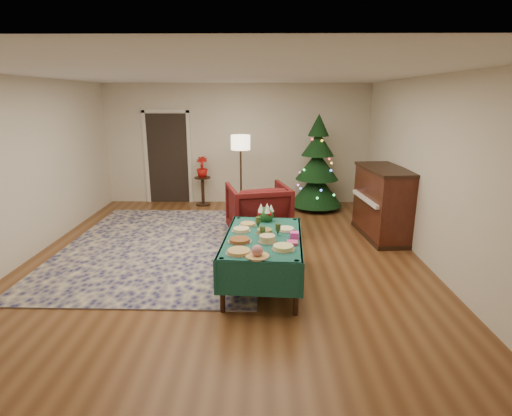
{
  "coord_description": "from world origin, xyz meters",
  "views": [
    {
      "loc": [
        0.55,
        -5.68,
        2.39
      ],
      "look_at": [
        0.48,
        -0.1,
        0.84
      ],
      "focal_mm": 28.0,
      "sensor_mm": 36.0,
      "label": 1
    }
  ],
  "objects_px": {
    "side_table": "(203,191)",
    "piano": "(383,204)",
    "floor_lamp": "(241,147)",
    "armchair": "(258,208)",
    "buffet_table": "(263,246)",
    "christmas_tree": "(317,167)",
    "gift_box": "(294,235)",
    "potted_plant": "(202,171)"
  },
  "relations": [
    {
      "from": "side_table",
      "to": "piano",
      "type": "xyz_separation_m",
      "value": [
        3.46,
        -2.12,
        0.29
      ]
    },
    {
      "from": "floor_lamp",
      "to": "armchair",
      "type": "bearing_deg",
      "value": -76.22
    },
    {
      "from": "buffet_table",
      "to": "side_table",
      "type": "height_order",
      "value": "buffet_table"
    },
    {
      "from": "christmas_tree",
      "to": "piano",
      "type": "distance_m",
      "value": 2.06
    },
    {
      "from": "armchair",
      "to": "side_table",
      "type": "height_order",
      "value": "armchair"
    },
    {
      "from": "floor_lamp",
      "to": "christmas_tree",
      "type": "bearing_deg",
      "value": 9.59
    },
    {
      "from": "piano",
      "to": "gift_box",
      "type": "bearing_deg",
      "value": -130.64
    },
    {
      "from": "floor_lamp",
      "to": "side_table",
      "type": "relative_size",
      "value": 2.52
    },
    {
      "from": "armchair",
      "to": "side_table",
      "type": "distance_m",
      "value": 2.47
    },
    {
      "from": "gift_box",
      "to": "christmas_tree",
      "type": "distance_m",
      "value": 3.9
    },
    {
      "from": "christmas_tree",
      "to": "floor_lamp",
      "type": "bearing_deg",
      "value": -170.41
    },
    {
      "from": "potted_plant",
      "to": "christmas_tree",
      "type": "distance_m",
      "value": 2.57
    },
    {
      "from": "buffet_table",
      "to": "floor_lamp",
      "type": "bearing_deg",
      "value": 97.53
    },
    {
      "from": "armchair",
      "to": "floor_lamp",
      "type": "height_order",
      "value": "floor_lamp"
    },
    {
      "from": "armchair",
      "to": "piano",
      "type": "bearing_deg",
      "value": 165.8
    },
    {
      "from": "potted_plant",
      "to": "piano",
      "type": "height_order",
      "value": "piano"
    },
    {
      "from": "buffet_table",
      "to": "armchair",
      "type": "distance_m",
      "value": 1.91
    },
    {
      "from": "side_table",
      "to": "buffet_table",
      "type": "bearing_deg",
      "value": -71.32
    },
    {
      "from": "buffet_table",
      "to": "gift_box",
      "type": "xyz_separation_m",
      "value": [
        0.39,
        -0.09,
        0.18
      ]
    },
    {
      "from": "gift_box",
      "to": "christmas_tree",
      "type": "relative_size",
      "value": 0.05
    },
    {
      "from": "floor_lamp",
      "to": "potted_plant",
      "type": "height_order",
      "value": "floor_lamp"
    },
    {
      "from": "armchair",
      "to": "floor_lamp",
      "type": "bearing_deg",
      "value": -90.03
    },
    {
      "from": "side_table",
      "to": "potted_plant",
      "type": "xyz_separation_m",
      "value": [
        0.0,
        0.0,
        0.46
      ]
    },
    {
      "from": "gift_box",
      "to": "armchair",
      "type": "distance_m",
      "value": 2.07
    },
    {
      "from": "armchair",
      "to": "buffet_table",
      "type": "bearing_deg",
      "value": 78.58
    },
    {
      "from": "piano",
      "to": "floor_lamp",
      "type": "bearing_deg",
      "value": 148.82
    },
    {
      "from": "christmas_tree",
      "to": "piano",
      "type": "height_order",
      "value": "christmas_tree"
    },
    {
      "from": "floor_lamp",
      "to": "christmas_tree",
      "type": "relative_size",
      "value": 0.8
    },
    {
      "from": "buffet_table",
      "to": "potted_plant",
      "type": "distance_m",
      "value": 4.25
    },
    {
      "from": "gift_box",
      "to": "buffet_table",
      "type": "bearing_deg",
      "value": 166.68
    },
    {
      "from": "gift_box",
      "to": "piano",
      "type": "distance_m",
      "value": 2.62
    },
    {
      "from": "side_table",
      "to": "christmas_tree",
      "type": "height_order",
      "value": "christmas_tree"
    },
    {
      "from": "floor_lamp",
      "to": "christmas_tree",
      "type": "height_order",
      "value": "christmas_tree"
    },
    {
      "from": "armchair",
      "to": "christmas_tree",
      "type": "distance_m",
      "value": 2.25
    },
    {
      "from": "armchair",
      "to": "potted_plant",
      "type": "relative_size",
      "value": 2.26
    },
    {
      "from": "gift_box",
      "to": "potted_plant",
      "type": "relative_size",
      "value": 0.23
    },
    {
      "from": "floor_lamp",
      "to": "side_table",
      "type": "height_order",
      "value": "floor_lamp"
    },
    {
      "from": "buffet_table",
      "to": "armchair",
      "type": "bearing_deg",
      "value": 92.39
    },
    {
      "from": "christmas_tree",
      "to": "armchair",
      "type": "bearing_deg",
      "value": -125.0
    },
    {
      "from": "buffet_table",
      "to": "piano",
      "type": "height_order",
      "value": "piano"
    },
    {
      "from": "potted_plant",
      "to": "buffet_table",
      "type": "bearing_deg",
      "value": -71.32
    },
    {
      "from": "armchair",
      "to": "floor_lamp",
      "type": "distance_m",
      "value": 1.8
    }
  ]
}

